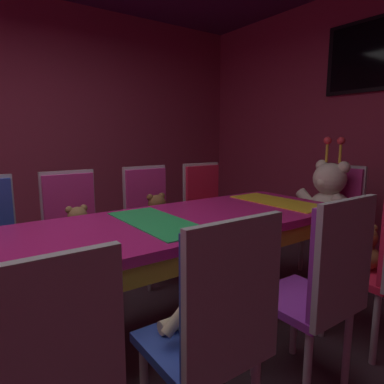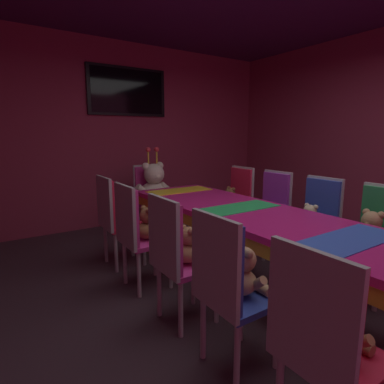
{
  "view_description": "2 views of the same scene",
  "coord_description": "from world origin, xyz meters",
  "px_view_note": "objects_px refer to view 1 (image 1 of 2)",
  "views": [
    {
      "loc": [
        1.71,
        -0.42,
        1.25
      ],
      "look_at": [
        -0.12,
        0.87,
        0.87
      ],
      "focal_mm": 31.58,
      "sensor_mm": 36.0,
      "label": 1
    },
    {
      "loc": [
        -1.97,
        -1.61,
        1.42
      ],
      "look_at": [
        -0.21,
        1.03,
        0.83
      ],
      "focal_mm": 29.69,
      "sensor_mm": 36.0,
      "label": 2
    }
  ],
  "objects_px": {
    "teddy_left_3": "(78,228)",
    "chair_right_4": "(327,279)",
    "banquet_table": "(65,253)",
    "teddy_right_5": "(364,250)",
    "chair_left_4": "(149,211)",
    "teddy_left_4": "(157,214)",
    "chair_left_3": "(72,222)",
    "king_teddy_bear": "(328,197)",
    "throne_chair": "(337,207)",
    "teddy_right_2": "(26,364)",
    "chair_left_5": "(205,203)",
    "chair_right_3": "(219,321)",
    "teddy_right_3": "(195,310)"
  },
  "relations": [
    {
      "from": "teddy_left_3",
      "to": "chair_right_4",
      "type": "height_order",
      "value": "chair_right_4"
    },
    {
      "from": "chair_left_4",
      "to": "king_teddy_bear",
      "type": "bearing_deg",
      "value": 56.28
    },
    {
      "from": "banquet_table",
      "to": "king_teddy_bear",
      "type": "relative_size",
      "value": 4.86
    },
    {
      "from": "teddy_right_3",
      "to": "throne_chair",
      "type": "distance_m",
      "value": 2.26
    },
    {
      "from": "teddy_right_2",
      "to": "chair_left_3",
      "type": "bearing_deg",
      "value": -20.4
    },
    {
      "from": "chair_right_3",
      "to": "chair_right_4",
      "type": "relative_size",
      "value": 1.0
    },
    {
      "from": "banquet_table",
      "to": "throne_chair",
      "type": "bearing_deg",
      "value": 90.0
    },
    {
      "from": "teddy_left_4",
      "to": "teddy_right_2",
      "type": "xyz_separation_m",
      "value": [
        1.45,
        -1.26,
        0.01
      ]
    },
    {
      "from": "chair_left_4",
      "to": "chair_right_4",
      "type": "relative_size",
      "value": 1.0
    },
    {
      "from": "chair_left_4",
      "to": "chair_right_4",
      "type": "height_order",
      "value": "same"
    },
    {
      "from": "chair_right_4",
      "to": "teddy_right_5",
      "type": "distance_m",
      "value": 0.62
    },
    {
      "from": "chair_left_5",
      "to": "teddy_right_2",
      "type": "xyz_separation_m",
      "value": [
        1.58,
        -1.87,
        0.0
      ]
    },
    {
      "from": "teddy_right_3",
      "to": "teddy_right_2",
      "type": "bearing_deg",
      "value": 89.77
    },
    {
      "from": "chair_right_3",
      "to": "throne_chair",
      "type": "bearing_deg",
      "value": -68.11
    },
    {
      "from": "banquet_table",
      "to": "chair_left_5",
      "type": "xyz_separation_m",
      "value": [
        -0.86,
        1.57,
        -0.06
      ]
    },
    {
      "from": "chair_right_3",
      "to": "king_teddy_bear",
      "type": "xyz_separation_m",
      "value": [
        -0.86,
        1.98,
        0.11
      ]
    },
    {
      "from": "chair_left_5",
      "to": "throne_chair",
      "type": "xyz_separation_m",
      "value": [
        0.86,
        0.88,
        0.0
      ]
    },
    {
      "from": "throne_chair",
      "to": "teddy_right_5",
      "type": "bearing_deg",
      "value": 38.79
    },
    {
      "from": "chair_right_4",
      "to": "king_teddy_bear",
      "type": "height_order",
      "value": "king_teddy_bear"
    },
    {
      "from": "teddy_right_2",
      "to": "teddy_right_3",
      "type": "xyz_separation_m",
      "value": [
        0.0,
        0.6,
        -0.02
      ]
    },
    {
      "from": "teddy_left_4",
      "to": "king_teddy_bear",
      "type": "relative_size",
      "value": 0.42
    },
    {
      "from": "teddy_right_5",
      "to": "king_teddy_bear",
      "type": "xyz_separation_m",
      "value": [
        -0.73,
        0.74,
        0.13
      ]
    },
    {
      "from": "banquet_table",
      "to": "chair_left_4",
      "type": "bearing_deg",
      "value": 132.73
    },
    {
      "from": "chair_left_4",
      "to": "teddy_left_4",
      "type": "relative_size",
      "value": 3.02
    },
    {
      "from": "chair_left_5",
      "to": "chair_right_4",
      "type": "relative_size",
      "value": 1.0
    },
    {
      "from": "teddy_left_3",
      "to": "teddy_right_5",
      "type": "xyz_separation_m",
      "value": [
        1.46,
        1.25,
        -0.01
      ]
    },
    {
      "from": "chair_left_4",
      "to": "teddy_right_2",
      "type": "xyz_separation_m",
      "value": [
        1.6,
        -1.26,
        0.0
      ]
    },
    {
      "from": "teddy_left_3",
      "to": "chair_right_4",
      "type": "bearing_deg",
      "value": 21.92
    },
    {
      "from": "throne_chair",
      "to": "teddy_right_3",
      "type": "bearing_deg",
      "value": 18.53
    },
    {
      "from": "teddy_left_3",
      "to": "teddy_left_4",
      "type": "bearing_deg",
      "value": 90.98
    },
    {
      "from": "banquet_table",
      "to": "teddy_right_5",
      "type": "relative_size",
      "value": 13.3
    },
    {
      "from": "teddy_left_4",
      "to": "chair_left_5",
      "type": "xyz_separation_m",
      "value": [
        -0.13,
        0.61,
        0.01
      ]
    },
    {
      "from": "king_teddy_bear",
      "to": "banquet_table",
      "type": "bearing_deg",
      "value": -0.0
    },
    {
      "from": "teddy_left_4",
      "to": "chair_right_4",
      "type": "height_order",
      "value": "chair_right_4"
    },
    {
      "from": "chair_left_4",
      "to": "teddy_left_4",
      "type": "xyz_separation_m",
      "value": [
        0.15,
        0.0,
        -0.01
      ]
    },
    {
      "from": "banquet_table",
      "to": "teddy_left_3",
      "type": "relative_size",
      "value": 12.48
    },
    {
      "from": "chair_left_5",
      "to": "teddy_right_3",
      "type": "xyz_separation_m",
      "value": [
        1.58,
        -1.27,
        -0.02
      ]
    },
    {
      "from": "teddy_left_4",
      "to": "chair_left_4",
      "type": "bearing_deg",
      "value": -180.0
    },
    {
      "from": "teddy_left_3",
      "to": "chair_left_4",
      "type": "distance_m",
      "value": 0.69
    },
    {
      "from": "teddy_left_4",
      "to": "chair_right_3",
      "type": "xyz_separation_m",
      "value": [
        1.6,
        -0.66,
        0.01
      ]
    },
    {
      "from": "teddy_left_3",
      "to": "chair_left_5",
      "type": "height_order",
      "value": "chair_left_5"
    },
    {
      "from": "chair_right_3",
      "to": "king_teddy_bear",
      "type": "distance_m",
      "value": 2.16
    },
    {
      "from": "chair_right_4",
      "to": "chair_left_3",
      "type": "bearing_deg",
      "value": 20.26
    },
    {
      "from": "chair_left_5",
      "to": "chair_right_3",
      "type": "bearing_deg",
      "value": -36.32
    },
    {
      "from": "teddy_left_3",
      "to": "chair_left_3",
      "type": "bearing_deg",
      "value": 180.0
    },
    {
      "from": "chair_left_3",
      "to": "teddy_left_3",
      "type": "distance_m",
      "value": 0.14
    },
    {
      "from": "chair_left_4",
      "to": "throne_chair",
      "type": "distance_m",
      "value": 1.73
    },
    {
      "from": "chair_right_4",
      "to": "teddy_right_5",
      "type": "bearing_deg",
      "value": -76.35
    },
    {
      "from": "chair_left_4",
      "to": "throne_chair",
      "type": "relative_size",
      "value": 1.0
    },
    {
      "from": "chair_left_5",
      "to": "chair_right_4",
      "type": "xyz_separation_m",
      "value": [
        1.74,
        -0.64,
        0.0
      ]
    }
  ]
}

